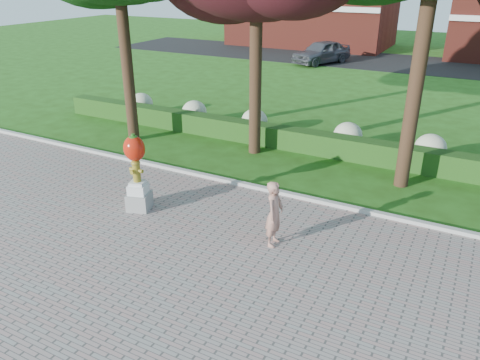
% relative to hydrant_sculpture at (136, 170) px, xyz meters
% --- Properties ---
extents(ground, '(100.00, 100.00, 0.00)m').
position_rel_hydrant_sculpture_xyz_m(ground, '(2.82, -0.21, -1.24)').
color(ground, '#254B12').
rests_on(ground, ground).
extents(walkway, '(40.00, 14.00, 0.04)m').
position_rel_hydrant_sculpture_xyz_m(walkway, '(2.82, -4.21, -1.22)').
color(walkway, gray).
rests_on(walkway, ground).
extents(curb, '(40.00, 0.18, 0.15)m').
position_rel_hydrant_sculpture_xyz_m(curb, '(2.82, 2.79, -1.16)').
color(curb, '#ADADA5').
rests_on(curb, ground).
extents(lawn_hedge, '(24.00, 0.70, 0.80)m').
position_rel_hydrant_sculpture_xyz_m(lawn_hedge, '(2.82, 6.79, -0.84)').
color(lawn_hedge, '#163E11').
rests_on(lawn_hedge, ground).
extents(hydrangea_row, '(20.10, 1.10, 0.99)m').
position_rel_hydrant_sculpture_xyz_m(hydrangea_row, '(3.39, 7.79, -0.69)').
color(hydrangea_row, '#A8AF86').
rests_on(hydrangea_row, ground).
extents(street, '(50.00, 8.00, 0.02)m').
position_rel_hydrant_sculpture_xyz_m(street, '(2.82, 27.79, -1.23)').
color(street, black).
rests_on(street, ground).
extents(building_left, '(14.00, 8.00, 7.00)m').
position_rel_hydrant_sculpture_xyz_m(building_left, '(-7.18, 33.79, 2.26)').
color(building_left, maroon).
rests_on(building_left, ground).
extents(hydrant_sculpture, '(0.77, 0.77, 2.26)m').
position_rel_hydrant_sculpture_xyz_m(hydrant_sculpture, '(0.00, 0.00, 0.00)').
color(hydrant_sculpture, gray).
rests_on(hydrant_sculpture, walkway).
extents(woman, '(0.45, 0.64, 1.70)m').
position_rel_hydrant_sculpture_xyz_m(woman, '(4.18, 0.07, -0.35)').
color(woman, tan).
rests_on(woman, walkway).
extents(parked_car, '(3.73, 5.23, 1.65)m').
position_rel_hydrant_sculpture_xyz_m(parked_car, '(-3.06, 24.79, -0.39)').
color(parked_car, '#47484F').
rests_on(parked_car, street).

